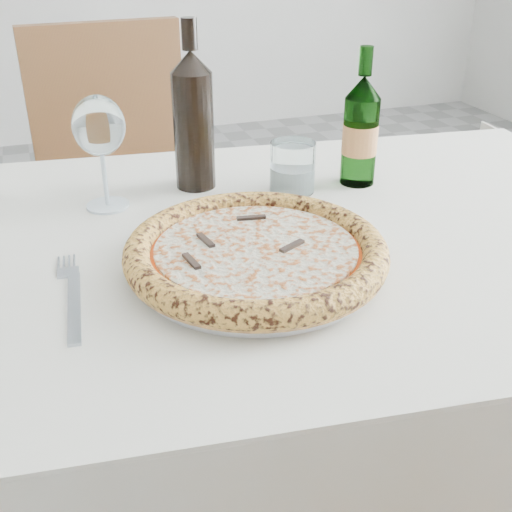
# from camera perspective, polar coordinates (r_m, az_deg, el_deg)

# --- Properties ---
(dining_table) EXTENTS (1.41, 0.93, 0.76)m
(dining_table) POSITION_cam_1_polar(r_m,az_deg,el_deg) (0.95, -1.98, -3.58)
(dining_table) COLOR brown
(dining_table) RESTS_ON floor
(chair_far) EXTENTS (0.42, 0.42, 0.93)m
(chair_far) POSITION_cam_1_polar(r_m,az_deg,el_deg) (1.72, -11.78, 6.02)
(chair_far) COLOR brown
(chair_far) RESTS_ON floor
(plate) EXTENTS (0.30, 0.30, 0.02)m
(plate) POSITION_cam_1_polar(r_m,az_deg,el_deg) (0.82, -0.00, -0.69)
(plate) COLOR white
(plate) RESTS_ON dining_table
(pizza) EXTENTS (0.33, 0.33, 0.03)m
(pizza) POSITION_cam_1_polar(r_m,az_deg,el_deg) (0.81, -0.00, 0.40)
(pizza) COLOR #E7A755
(pizza) RESTS_ON plate
(fork) EXTENTS (0.03, 0.22, 0.00)m
(fork) POSITION_cam_1_polar(r_m,az_deg,el_deg) (0.79, -16.02, -3.42)
(fork) COLOR #96A1AF
(fork) RESTS_ON dining_table
(wine_glass) EXTENTS (0.08, 0.08, 0.17)m
(wine_glass) POSITION_cam_1_polar(r_m,az_deg,el_deg) (0.99, -13.78, 10.94)
(wine_glass) COLOR silver
(wine_glass) RESTS_ON dining_table
(tumbler) EXTENTS (0.07, 0.07, 0.08)m
(tumbler) POSITION_cam_1_polar(r_m,az_deg,el_deg) (1.05, 3.25, 7.61)
(tumbler) COLOR white
(tumbler) RESTS_ON dining_table
(beer_bottle) EXTENTS (0.06, 0.06, 0.22)m
(beer_bottle) POSITION_cam_1_polar(r_m,az_deg,el_deg) (1.08, 9.27, 10.91)
(beer_bottle) COLOR #3D7337
(beer_bottle) RESTS_ON dining_table
(wine_bottle) EXTENTS (0.07, 0.07, 0.27)m
(wine_bottle) POSITION_cam_1_polar(r_m,az_deg,el_deg) (1.05, -5.60, 12.03)
(wine_bottle) COLOR black
(wine_bottle) RESTS_ON dining_table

